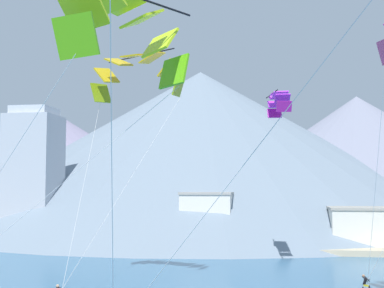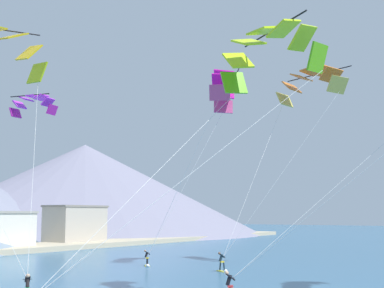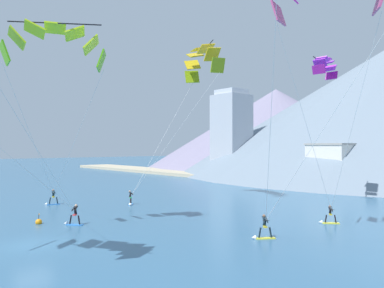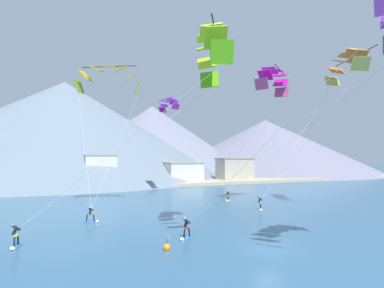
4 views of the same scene
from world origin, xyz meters
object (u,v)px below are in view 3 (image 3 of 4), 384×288
Objects in this scene: kitesurfer_near_trail at (130,201)px; parafoil_kite_distant_high_outer at (325,65)px; kitesurfer_far_left at (52,200)px; kitesurfer_far_right at (73,218)px; parafoil_kite_far_left at (55,42)px; kitesurfer_near_lead at (262,231)px; parafoil_kite_near_trail at (202,60)px; race_marker_buoy at (39,222)px; kitesurfer_mid_center at (328,218)px.

parafoil_kite_distant_high_outer reaches higher than kitesurfer_near_trail.
kitesurfer_near_trail is 9.10m from kitesurfer_far_left.
parafoil_kite_distant_high_outer is (14.37, 17.50, 15.73)m from kitesurfer_near_trail.
kitesurfer_far_left is at bearing 167.07° from kitesurfer_far_right.
parafoil_kite_far_left is at bearing -103.18° from parafoil_kite_distant_high_outer.
parafoil_kite_distant_high_outer is (-5.58, 18.80, 15.65)m from kitesurfer_near_lead.
kitesurfer_far_right is at bearing 121.55° from parafoil_kite_far_left.
parafoil_kite_far_left is at bearing -58.45° from kitesurfer_far_right.
parafoil_kite_far_left is (-12.41, -10.36, 14.43)m from kitesurfer_near_lead.
parafoil_kite_far_left reaches higher than kitesurfer_near_trail.
race_marker_buoy is (1.33, -20.33, -17.42)m from parafoil_kite_near_trail.
kitesurfer_far_left is 0.35× the size of parafoil_kite_distant_high_outer.
race_marker_buoy is at bearing -25.92° from kitesurfer_far_left.
kitesurfer_far_right is 0.10× the size of parafoil_kite_near_trail.
parafoil_kite_far_left reaches higher than kitesurfer_far_right.
kitesurfer_near_trail is (-19.94, 1.29, -0.08)m from kitesurfer_near_lead.
parafoil_kite_far_left is at bearing -76.48° from parafoil_kite_near_trail.
parafoil_kite_distant_high_outer is at bearing 37.03° from parafoil_kite_near_trail.
parafoil_kite_far_left is (4.88, -20.32, -2.59)m from parafoil_kite_near_trail.
parafoil_kite_distant_high_outer is at bearing 76.82° from parafoil_kite_far_left.
kitesurfer_mid_center is 29.90m from kitesurfer_far_left.
parafoil_kite_distant_high_outer is at bearing 70.40° from race_marker_buoy.
parafoil_kite_near_trail is (8.74, 15.44, 17.00)m from kitesurfer_far_left.
parafoil_kite_distant_high_outer is at bearing 49.89° from kitesurfer_far_left.
kitesurfer_far_right is (6.28, -9.61, 0.09)m from kitesurfer_near_trail.
kitesurfer_far_right is at bearing -78.77° from parafoil_kite_near_trail.
kitesurfer_mid_center is 27.09m from parafoil_kite_far_left.
kitesurfer_mid_center is 1.60× the size of race_marker_buoy.
kitesurfer_mid_center is at bearing 19.82° from kitesurfer_near_trail.
parafoil_kite_near_trail reaches higher than parafoil_kite_far_left.
parafoil_kite_near_trail is 17.50× the size of race_marker_buoy.
kitesurfer_mid_center is (0.35, 8.61, -0.11)m from kitesurfer_near_lead.
parafoil_kite_distant_high_outer is (6.83, 29.16, 1.22)m from parafoil_kite_far_left.
kitesurfer_near_trail is 11.48m from kitesurfer_far_right.
parafoil_kite_near_trail is (-17.29, 9.96, 17.02)m from kitesurfer_near_lead.
kitesurfer_far_right reaches higher than race_marker_buoy.
parafoil_kite_far_left is at bearing -140.12° from kitesurfer_near_lead.
kitesurfer_mid_center is at bearing 49.33° from race_marker_buoy.
parafoil_kite_distant_high_outer is at bearing 73.39° from kitesurfer_far_right.
parafoil_kite_far_left reaches higher than kitesurfer_far_left.
kitesurfer_near_lead is 0.99× the size of kitesurfer_far_left.
kitesurfer_near_lead is 15.99m from kitesurfer_far_right.
kitesurfer_near_trail is 21.57m from kitesurfer_mid_center.
kitesurfer_near_trail is 1.04× the size of kitesurfer_mid_center.
parafoil_kite_near_trail reaches higher than race_marker_buoy.
kitesurfer_far_left is 24.57m from parafoil_kite_near_trail.
parafoil_kite_near_trail is at bearing 175.62° from kitesurfer_mid_center.
kitesurfer_near_trail is 0.32× the size of parafoil_kite_distant_high_outer.
race_marker_buoy is (3.98, -11.67, -0.31)m from kitesurfer_near_trail.
kitesurfer_near_trail is at bearing -107.02° from parafoil_kite_near_trail.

